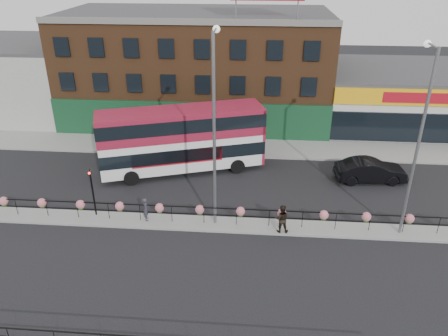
# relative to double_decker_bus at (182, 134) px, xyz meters

# --- Properties ---
(ground) EXTENTS (120.00, 120.00, 0.00)m
(ground) POSITION_rel_double_decker_bus_xyz_m (3.48, -7.34, -3.05)
(ground) COLOR black
(ground) RESTS_ON ground
(north_pavement) EXTENTS (60.00, 4.00, 0.15)m
(north_pavement) POSITION_rel_double_decker_bus_xyz_m (3.48, 4.66, -2.98)
(north_pavement) COLOR gray
(north_pavement) RESTS_ON ground
(median) EXTENTS (60.00, 1.60, 0.15)m
(median) POSITION_rel_double_decker_bus_xyz_m (3.48, -7.34, -2.98)
(median) COLOR gray
(median) RESTS_ON ground
(brick_building) EXTENTS (25.00, 12.21, 10.30)m
(brick_building) POSITION_rel_double_decker_bus_xyz_m (-0.52, 12.62, 2.08)
(brick_building) COLOR brown
(brick_building) RESTS_ON ground
(supermarket) EXTENTS (15.00, 12.25, 5.30)m
(supermarket) POSITION_rel_double_decker_bus_xyz_m (19.48, 12.57, -0.40)
(supermarket) COLOR silver
(supermarket) RESTS_ON ground
(warehouse_west) EXTENTS (15.50, 12.00, 7.30)m
(warehouse_west) POSITION_rel_double_decker_bus_xyz_m (-20.77, 12.66, 0.60)
(warehouse_west) COLOR #A4A5A0
(warehouse_west) RESTS_ON ground
(median_railing) EXTENTS (30.04, 0.56, 1.23)m
(median_railing) POSITION_rel_double_decker_bus_xyz_m (3.48, -7.34, -2.00)
(median_railing) COLOR black
(median_railing) RESTS_ON median
(double_decker_bus) EXTENTS (12.54, 6.62, 4.97)m
(double_decker_bus) POSITION_rel_double_decker_bus_xyz_m (0.00, 0.00, 0.00)
(double_decker_bus) COLOR white
(double_decker_bus) RESTS_ON ground
(car) EXTENTS (2.61, 5.40, 1.68)m
(car) POSITION_rel_double_decker_bus_xyz_m (13.96, -0.57, -2.21)
(car) COLOR black
(car) RESTS_ON ground
(pedestrian_a) EXTENTS (0.74, 0.65, 1.52)m
(pedestrian_a) POSITION_rel_double_decker_bus_xyz_m (-1.14, -7.27, -2.14)
(pedestrian_a) COLOR #312F3C
(pedestrian_a) RESTS_ON median
(pedestrian_b) EXTENTS (0.88, 0.69, 1.80)m
(pedestrian_b) POSITION_rel_double_decker_bus_xyz_m (7.19, -7.88, -2.00)
(pedestrian_b) COLOR black
(pedestrian_b) RESTS_ON median
(lamp_column_west) EXTENTS (0.41, 2.02, 11.53)m
(lamp_column_west) POSITION_rel_double_decker_bus_xyz_m (3.16, -6.95, 3.93)
(lamp_column_west) COLOR slate
(lamp_column_west) RESTS_ON median
(lamp_column_east) EXTENTS (0.39, 1.92, 10.96)m
(lamp_column_east) POSITION_rel_double_decker_bus_xyz_m (14.29, -7.11, 3.59)
(lamp_column_east) COLOR slate
(lamp_column_east) RESTS_ON median
(traffic_light_median) EXTENTS (0.15, 0.28, 3.65)m
(traffic_light_median) POSITION_rel_double_decker_bus_xyz_m (-4.52, -6.94, -0.58)
(traffic_light_median) COLOR black
(traffic_light_median) RESTS_ON median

